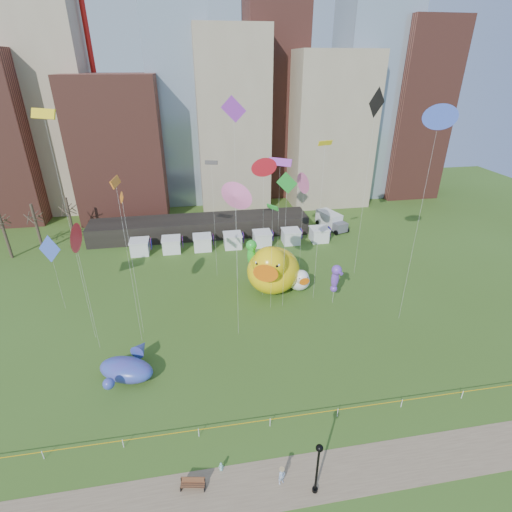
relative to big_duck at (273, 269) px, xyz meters
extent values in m
plane|color=#3B581B|center=(-4.66, -21.34, -3.38)|extent=(160.00, 160.00, 0.00)
cube|color=#765E4A|center=(-4.66, -26.34, -3.37)|extent=(70.00, 4.00, 0.02)
cube|color=gray|center=(-34.66, 40.66, 17.62)|extent=(14.00, 12.00, 42.00)
cube|color=brown|center=(-22.66, 34.66, 9.62)|extent=(16.00, 14.00, 26.00)
cube|color=#8C9EB2|center=(-10.66, 42.66, 24.12)|extent=(12.00, 12.00, 55.00)
cube|color=gray|center=(-0.66, 38.66, 13.62)|extent=(14.00, 14.00, 34.00)
cube|color=brown|center=(9.34, 44.66, 30.62)|extent=(12.00, 12.00, 68.00)
cube|color=gray|center=(19.34, 36.66, 11.62)|extent=(16.00, 14.00, 30.00)
cube|color=#8C9EB2|center=(29.34, 40.66, 20.62)|extent=(14.00, 12.00, 48.00)
cube|color=brown|center=(39.34, 38.66, 14.62)|extent=(12.00, 12.00, 36.00)
cylinder|color=red|center=(25.34, 42.66, 34.62)|extent=(1.00, 1.00, 76.00)
cube|color=black|center=(-8.66, 20.66, -1.78)|extent=(38.00, 6.00, 3.20)
cube|color=white|center=(-18.66, 14.66, -2.28)|extent=(2.80, 2.80, 2.20)
cube|color=red|center=(-16.86, 14.66, -1.78)|extent=(0.08, 1.40, 1.60)
cube|color=white|center=(-13.66, 14.66, -2.28)|extent=(2.80, 2.80, 2.20)
cube|color=red|center=(-11.86, 14.66, -1.78)|extent=(0.08, 1.40, 1.60)
cube|color=white|center=(-8.66, 14.66, -2.28)|extent=(2.80, 2.80, 2.20)
cube|color=red|center=(-6.86, 14.66, -1.78)|extent=(0.08, 1.40, 1.60)
cube|color=white|center=(-3.66, 14.66, -2.28)|extent=(2.80, 2.80, 2.20)
cube|color=red|center=(-1.86, 14.66, -1.78)|extent=(0.08, 1.40, 1.60)
cube|color=white|center=(1.34, 14.66, -2.28)|extent=(2.80, 2.80, 2.20)
cube|color=red|center=(3.14, 14.66, -1.78)|extent=(0.08, 1.40, 1.60)
cube|color=white|center=(6.34, 14.66, -2.28)|extent=(2.80, 2.80, 2.20)
cube|color=red|center=(8.14, 14.66, -1.78)|extent=(0.08, 1.40, 1.60)
cube|color=white|center=(11.34, 14.66, -2.28)|extent=(2.80, 2.80, 2.20)
cube|color=red|center=(13.14, 14.66, -1.78)|extent=(0.08, 1.40, 1.60)
cylinder|color=#382B21|center=(-34.66, 18.66, 0.62)|extent=(0.44, 0.44, 8.00)
cylinder|color=#382B21|center=(-30.66, 22.66, 0.37)|extent=(0.44, 0.44, 7.50)
cylinder|color=#382B21|center=(-38.66, 16.66, 0.87)|extent=(0.44, 0.44, 8.50)
cylinder|color=white|center=(-22.66, -21.34, -2.93)|extent=(0.06, 0.06, 0.90)
cylinder|color=white|center=(-16.66, -21.34, -2.93)|extent=(0.06, 0.06, 0.90)
cylinder|color=white|center=(-10.66, -21.34, -2.93)|extent=(0.06, 0.06, 0.90)
cylinder|color=white|center=(-4.66, -21.34, -2.93)|extent=(0.06, 0.06, 0.90)
cylinder|color=white|center=(1.34, -21.34, -2.93)|extent=(0.06, 0.06, 0.90)
cylinder|color=white|center=(7.34, -21.34, -2.93)|extent=(0.06, 0.06, 0.90)
cylinder|color=white|center=(13.34, -21.34, -2.93)|extent=(0.06, 0.06, 0.90)
cube|color=#E29F0B|center=(-4.66, -21.34, -2.58)|extent=(50.00, 0.02, 0.07)
ellipsoid|color=yellow|center=(0.22, 0.52, -0.50)|extent=(9.65, 10.29, 5.76)
ellipsoid|color=yellow|center=(1.49, 3.44, -0.65)|extent=(2.34, 2.12, 2.34)
sphere|color=yellow|center=(-0.80, -1.85, 1.82)|extent=(5.70, 5.70, 4.33)
cone|color=orange|center=(-1.53, -3.54, 1.67)|extent=(2.96, 2.74, 2.38)
sphere|color=white|center=(-2.37, -2.47, 2.40)|extent=(0.78, 0.78, 0.78)
sphere|color=white|center=(-0.18, -3.42, 2.40)|extent=(0.78, 0.78, 0.78)
sphere|color=black|center=(-2.51, -2.81, 2.40)|extent=(0.39, 0.39, 0.39)
sphere|color=black|center=(-0.32, -3.76, 2.40)|extent=(0.39, 0.39, 0.39)
ellipsoid|color=white|center=(3.59, 0.06, -2.09)|extent=(3.45, 3.95, 2.59)
ellipsoid|color=white|center=(3.46, 1.49, -2.15)|extent=(0.92, 0.74, 1.05)
sphere|color=white|center=(3.69, -1.09, -1.04)|extent=(2.12, 2.12, 1.95)
cone|color=orange|center=(3.77, -1.92, -1.11)|extent=(1.15, 0.97, 1.07)
sphere|color=white|center=(3.21, -1.67, -0.78)|extent=(0.35, 0.35, 0.35)
sphere|color=white|center=(4.27, -1.58, -0.78)|extent=(0.35, 0.35, 0.35)
sphere|color=black|center=(3.22, -1.84, -0.78)|extent=(0.18, 0.18, 0.18)
sphere|color=black|center=(4.29, -1.74, -0.78)|extent=(0.18, 0.18, 0.18)
cylinder|color=silver|center=(-2.47, 2.21, -1.15)|extent=(0.03, 0.03, 4.47)
ellipsoid|color=green|center=(-2.47, 2.21, 1.08)|extent=(1.25, 1.07, 2.90)
sphere|color=green|center=(-2.47, 2.06, 2.64)|extent=(1.66, 1.66, 1.48)
cone|color=green|center=(-2.47, 1.39, 2.57)|extent=(0.63, 0.99, 0.52)
sphere|color=green|center=(-2.47, 2.26, -0.58)|extent=(1.04, 1.04, 1.04)
cylinder|color=silver|center=(7.10, -4.14, -1.64)|extent=(0.03, 0.03, 3.49)
ellipsoid|color=purple|center=(7.10, -4.14, 0.11)|extent=(1.19, 1.07, 2.50)
sphere|color=purple|center=(7.10, -4.29, 1.45)|extent=(1.61, 1.61, 1.28)
cone|color=purple|center=(7.10, -4.87, 1.39)|extent=(0.68, 0.90, 0.45)
sphere|color=purple|center=(7.10, -4.09, -1.33)|extent=(0.89, 0.89, 0.89)
ellipsoid|color=#4C389A|center=(-17.29, -13.49, -2.32)|extent=(6.22, 4.91, 2.11)
cone|color=#4C389A|center=(-16.11, -10.77, -2.01)|extent=(2.03, 2.14, 1.48)
sphere|color=#4C389A|center=(-18.38, -16.01, -1.48)|extent=(1.06, 1.06, 1.06)
cube|color=brown|center=(-11.24, -25.67, -2.92)|extent=(1.81, 0.80, 0.06)
cube|color=brown|center=(-11.20, -25.44, -2.68)|extent=(1.75, 0.45, 0.44)
cube|color=black|center=(-12.08, -25.52, -3.15)|extent=(0.16, 0.54, 0.43)
cube|color=black|center=(-10.40, -25.83, -3.15)|extent=(0.16, 0.54, 0.43)
cylinder|color=black|center=(-2.59, -27.34, -3.22)|extent=(0.41, 0.41, 0.28)
cylinder|color=black|center=(-2.59, -27.34, -1.12)|extent=(0.17, 0.17, 4.48)
sphere|color=black|center=(-2.59, -27.34, 1.26)|extent=(0.52, 0.52, 0.52)
cone|color=black|center=(-2.59, -27.34, 1.54)|extent=(0.19, 0.19, 0.23)
cube|color=silver|center=(15.14, 20.56, -1.80)|extent=(3.92, 5.61, 2.55)
cube|color=#595960|center=(16.16, 17.46, -2.31)|extent=(2.80, 2.48, 1.63)
cylinder|color=black|center=(14.51, 18.42, -2.92)|extent=(0.53, 0.95, 0.92)
cylinder|color=black|center=(16.93, 19.22, -2.92)|extent=(0.53, 0.95, 0.92)
cylinder|color=black|center=(13.42, 21.71, -2.92)|extent=(0.53, 0.95, 0.92)
cylinder|color=black|center=(15.84, 22.51, -2.92)|extent=(0.53, 0.95, 0.92)
imported|color=white|center=(-4.83, -26.34, -2.62)|extent=(0.64, 0.53, 1.49)
imported|color=white|center=(-9.11, -24.60, -2.97)|extent=(0.29, 0.22, 0.78)
cylinder|color=silver|center=(-20.80, -8.46, 3.17)|extent=(0.02, 0.02, 13.10)
cone|color=red|center=(-20.80, -8.46, 9.72)|extent=(0.35, 2.57, 2.57)
cylinder|color=silver|center=(5.68, 6.62, 3.02)|extent=(0.02, 0.02, 12.81)
cone|color=pink|center=(5.68, 6.62, 9.43)|extent=(0.71, 2.81, 2.79)
cylinder|color=silver|center=(12.99, 2.91, 8.31)|extent=(0.02, 0.02, 23.39)
cube|color=black|center=(12.99, 2.91, 20.00)|extent=(0.24, 3.61, 3.61)
cylinder|color=silver|center=(0.57, -3.74, 4.60)|extent=(0.02, 0.02, 15.96)
cube|color=green|center=(0.57, -3.74, 12.58)|extent=(2.45, 0.35, 2.47)
cylinder|color=silver|center=(-21.65, -6.42, 8.52)|extent=(0.02, 0.02, 23.80)
cube|color=yellow|center=(-21.65, -6.42, 20.42)|extent=(2.50, 1.79, 0.84)
cylinder|color=silver|center=(-26.56, 0.24, 0.76)|extent=(0.02, 0.02, 8.29)
cube|color=blue|center=(-26.56, 0.24, 4.91)|extent=(3.04, 1.98, 3.60)
cylinder|color=silver|center=(-16.44, -7.92, 5.64)|extent=(0.02, 0.02, 18.05)
cube|color=orange|center=(-16.44, -7.92, 14.67)|extent=(0.61, 2.32, 0.72)
cylinder|color=silver|center=(1.65, 4.39, 4.79)|extent=(0.02, 0.02, 16.35)
cube|color=purple|center=(1.65, 4.39, 12.97)|extent=(2.82, 2.14, 0.96)
cylinder|color=silver|center=(-1.48, -0.85, 5.16)|extent=(0.02, 0.02, 17.09)
cone|color=red|center=(-1.48, -0.85, 13.70)|extent=(2.13, 0.82, 2.14)
cylinder|color=silver|center=(-5.67, -8.35, 4.76)|extent=(0.02, 0.02, 16.29)
cone|color=pink|center=(-5.67, -8.35, 12.90)|extent=(1.98, 2.20, 2.64)
cylinder|color=silver|center=(-7.03, 5.41, 4.82)|extent=(0.02, 0.02, 16.40)
cube|color=black|center=(-7.03, 5.41, 13.02)|extent=(1.65, 0.76, 0.52)
cylinder|color=silver|center=(-1.00, -3.84, 3.28)|extent=(0.02, 0.02, 13.31)
cube|color=green|center=(-1.00, -3.84, 9.93)|extent=(1.15, 1.48, 0.51)
cylinder|color=silver|center=(4.99, -2.59, 6.55)|extent=(0.02, 0.02, 19.87)
cube|color=yellow|center=(4.99, -2.59, 16.49)|extent=(1.72, 0.74, 0.54)
cylinder|color=silver|center=(13.84, -8.79, 8.18)|extent=(0.02, 0.02, 23.12)
cone|color=blue|center=(13.84, -8.79, 19.74)|extent=(2.40, 0.55, 2.38)
cylinder|color=silver|center=(-16.40, -6.41, 4.69)|extent=(0.02, 0.02, 16.14)
cube|color=orange|center=(-16.40, -6.41, 12.76)|extent=(0.66, 1.92, 0.60)
cylinder|color=silver|center=(-4.27, 3.25, 8.07)|extent=(0.02, 0.02, 22.90)
cube|color=purple|center=(-4.27, 3.25, 19.52)|extent=(3.01, 0.34, 3.02)
camera|label=1|loc=(-9.67, -43.54, 24.27)|focal=27.00mm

